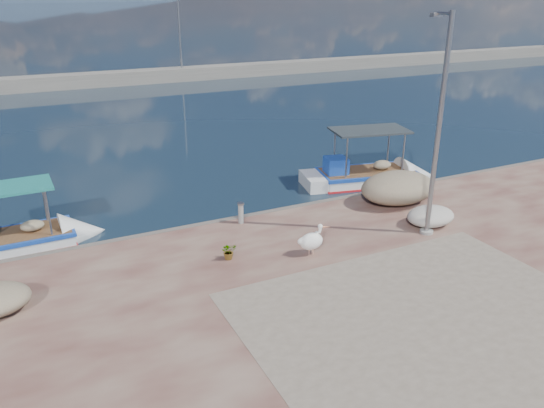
{
  "coord_description": "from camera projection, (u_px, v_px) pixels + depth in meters",
  "views": [
    {
      "loc": [
        -7.35,
        -11.16,
        7.95
      ],
      "look_at": [
        0.0,
        3.8,
        1.3
      ],
      "focal_mm": 35.0,
      "sensor_mm": 36.0,
      "label": 1
    }
  ],
  "objects": [
    {
      "name": "ground",
      "position": [
        330.0,
        290.0,
        15.26
      ],
      "size": [
        1400.0,
        1400.0,
        0.0
      ],
      "primitive_type": "plane",
      "color": "#162635",
      "rests_on": "ground"
    },
    {
      "name": "quay_patch",
      "position": [
        431.0,
        320.0,
        12.98
      ],
      "size": [
        9.0,
        7.0,
        0.01
      ],
      "primitive_type": "cube",
      "color": "gray",
      "rests_on": "quay"
    },
    {
      "name": "breakwater",
      "position": [
        97.0,
        79.0,
        48.38
      ],
      "size": [
        120.0,
        2.2,
        7.5
      ],
      "color": "gray",
      "rests_on": "ground"
    },
    {
      "name": "boat_left",
      "position": [
        13.0,
        243.0,
        17.63
      ],
      "size": [
        5.31,
        1.87,
        2.53
      ],
      "rotation": [
        0.0,
        0.0,
        0.02
      ],
      "color": "white",
      "rests_on": "ground"
    },
    {
      "name": "boat_right",
      "position": [
        365.0,
        178.0,
        23.76
      ],
      "size": [
        6.23,
        3.18,
        2.86
      ],
      "rotation": [
        0.0,
        0.0,
        -0.22
      ],
      "color": "white",
      "rests_on": "ground"
    },
    {
      "name": "pelican",
      "position": [
        312.0,
        241.0,
        16.06
      ],
      "size": [
        1.04,
        0.61,
        0.99
      ],
      "rotation": [
        0.0,
        0.0,
        -0.21
      ],
      "color": "tan",
      "rests_on": "quay"
    },
    {
      "name": "lamp_post",
      "position": [
        437.0,
        136.0,
        16.48
      ],
      "size": [
        0.44,
        0.96,
        7.0
      ],
      "color": "gray",
      "rests_on": "quay"
    },
    {
      "name": "bollard_near",
      "position": [
        241.0,
        212.0,
        18.3
      ],
      "size": [
        0.25,
        0.25,
        0.75
      ],
      "color": "gray",
      "rests_on": "quay"
    },
    {
      "name": "potted_plant",
      "position": [
        229.0,
        251.0,
        15.87
      ],
      "size": [
        0.48,
        0.43,
        0.51
      ],
      "primitive_type": "imported",
      "rotation": [
        0.0,
        0.0,
        -0.06
      ],
      "color": "#33722D",
      "rests_on": "quay"
    },
    {
      "name": "net_pile_d",
      "position": [
        431.0,
        216.0,
        18.18
      ],
      "size": [
        1.74,
        1.3,
        0.65
      ],
      "primitive_type": "ellipsoid",
      "color": "beige",
      "rests_on": "quay"
    },
    {
      "name": "net_pile_c",
      "position": [
        398.0,
        188.0,
        20.06
      ],
      "size": [
        3.02,
        2.16,
        1.19
      ],
      "primitive_type": "ellipsoid",
      "color": "tan",
      "rests_on": "quay"
    }
  ]
}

